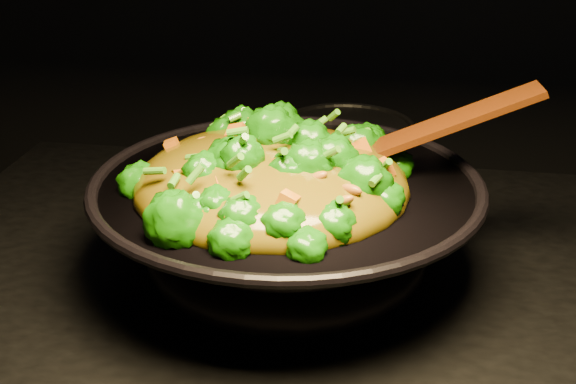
# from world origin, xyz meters

# --- Properties ---
(wok) EXTENTS (0.48, 0.48, 0.13)m
(wok) POSITION_xyz_m (-0.08, 0.05, 0.96)
(wok) COLOR black
(wok) RESTS_ON stovetop
(stir_fry) EXTENTS (0.33, 0.33, 0.11)m
(stir_fry) POSITION_xyz_m (-0.10, 0.03, 1.08)
(stir_fry) COLOR #166106
(stir_fry) RESTS_ON wok
(spatula) EXTENTS (0.29, 0.09, 0.12)m
(spatula) POSITION_xyz_m (0.06, 0.10, 1.08)
(spatula) COLOR #391108
(spatula) RESTS_ON wok
(back_pot) EXTENTS (0.21, 0.21, 0.11)m
(back_pot) POSITION_xyz_m (-0.04, 0.32, 0.96)
(back_pot) COLOR black
(back_pot) RESTS_ON stovetop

